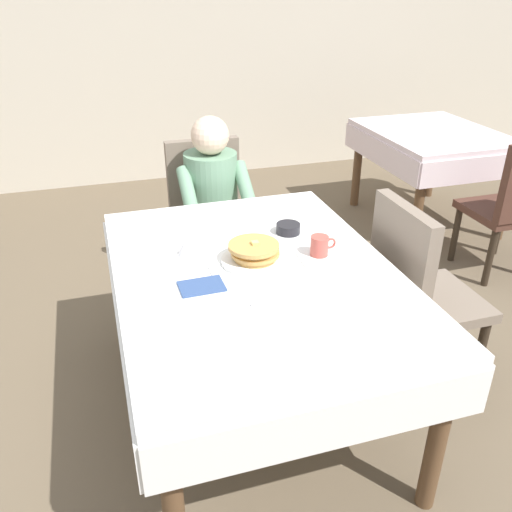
# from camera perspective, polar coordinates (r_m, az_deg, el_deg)

# --- Properties ---
(ground_plane) EXTENTS (14.00, 14.00, 0.00)m
(ground_plane) POSITION_cam_1_polar(r_m,az_deg,el_deg) (2.60, -0.08, -15.81)
(ground_plane) COLOR brown
(dining_table_main) EXTENTS (1.12, 1.52, 0.74)m
(dining_table_main) POSITION_cam_1_polar(r_m,az_deg,el_deg) (2.20, -0.09, -3.46)
(dining_table_main) COLOR white
(dining_table_main) RESTS_ON ground
(chair_diner) EXTENTS (0.44, 0.45, 0.93)m
(chair_diner) POSITION_cam_1_polar(r_m,az_deg,el_deg) (3.29, -5.10, 5.02)
(chair_diner) COLOR #7A6B5B
(chair_diner) RESTS_ON ground
(diner_person) EXTENTS (0.40, 0.43, 1.12)m
(diner_person) POSITION_cam_1_polar(r_m,az_deg,el_deg) (3.09, -4.57, 6.33)
(diner_person) COLOR gray
(diner_person) RESTS_ON ground
(chair_right_side) EXTENTS (0.45, 0.44, 0.93)m
(chair_right_side) POSITION_cam_1_polar(r_m,az_deg,el_deg) (2.57, 16.61, -3.01)
(chair_right_side) COLOR #7A6B5B
(chair_right_side) RESTS_ON ground
(plate_breakfast) EXTENTS (0.28, 0.28, 0.02)m
(plate_breakfast) POSITION_cam_1_polar(r_m,az_deg,el_deg) (2.21, -0.10, -0.42)
(plate_breakfast) COLOR white
(plate_breakfast) RESTS_ON dining_table_main
(breakfast_stack) EXTENTS (0.21, 0.21, 0.08)m
(breakfast_stack) POSITION_cam_1_polar(r_m,az_deg,el_deg) (2.20, -0.12, 0.58)
(breakfast_stack) COLOR tan
(breakfast_stack) RESTS_ON plate_breakfast
(cup_coffee) EXTENTS (0.11, 0.08, 0.08)m
(cup_coffee) POSITION_cam_1_polar(r_m,az_deg,el_deg) (2.27, 6.78, 1.10)
(cup_coffee) COLOR #B24C42
(cup_coffee) RESTS_ON dining_table_main
(bowl_butter) EXTENTS (0.11, 0.11, 0.04)m
(bowl_butter) POSITION_cam_1_polar(r_m,az_deg,el_deg) (2.46, 3.43, 2.94)
(bowl_butter) COLOR black
(bowl_butter) RESTS_ON dining_table_main
(syrup_pitcher) EXTENTS (0.08, 0.08, 0.07)m
(syrup_pitcher) POSITION_cam_1_polar(r_m,az_deg,el_deg) (2.27, -7.43, 0.94)
(syrup_pitcher) COLOR silver
(syrup_pitcher) RESTS_ON dining_table_main
(fork_left_of_plate) EXTENTS (0.02, 0.18, 0.00)m
(fork_left_of_plate) POSITION_cam_1_polar(r_m,az_deg,el_deg) (2.16, -4.78, -1.49)
(fork_left_of_plate) COLOR silver
(fork_left_of_plate) RESTS_ON dining_table_main
(knife_right_of_plate) EXTENTS (0.03, 0.20, 0.00)m
(knife_right_of_plate) POSITION_cam_1_polar(r_m,az_deg,el_deg) (2.26, 4.66, -0.10)
(knife_right_of_plate) COLOR silver
(knife_right_of_plate) RESTS_ON dining_table_main
(spoon_near_edge) EXTENTS (0.15, 0.04, 0.00)m
(spoon_near_edge) POSITION_cam_1_polar(r_m,az_deg,el_deg) (1.96, 1.35, -4.66)
(spoon_near_edge) COLOR silver
(spoon_near_edge) RESTS_ON dining_table_main
(napkin_folded) EXTENTS (0.17, 0.12, 0.01)m
(napkin_folded) POSITION_cam_1_polar(r_m,az_deg,el_deg) (2.05, -5.79, -3.20)
(napkin_folded) COLOR #334C7F
(napkin_folded) RESTS_ON dining_table_main
(background_table_far) EXTENTS (0.92, 1.12, 0.74)m
(background_table_far) POSITION_cam_1_polar(r_m,az_deg,el_deg) (4.42, 18.14, 11.03)
(background_table_far) COLOR silver
(background_table_far) RESTS_ON ground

